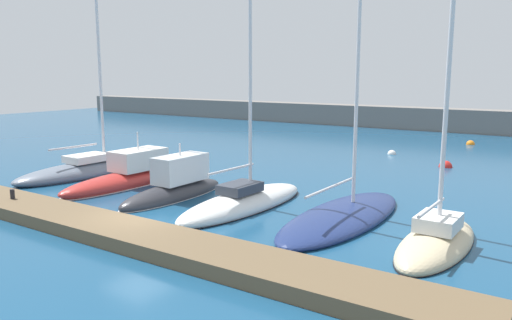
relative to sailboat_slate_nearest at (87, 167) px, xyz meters
name	(u,v)px	position (x,y,z in m)	size (l,w,h in m)	color
ground_plane	(139,228)	(10.71, -5.81, -0.45)	(120.00, 120.00, 0.00)	navy
dock_pier	(113,230)	(10.71, -7.11, -0.19)	(27.40, 2.40, 0.52)	brown
breakwater_seawall	(429,119)	(10.71, 36.93, 0.77)	(108.00, 2.90, 2.44)	slate
sailboat_slate_nearest	(87,167)	(0.00, 0.00, 0.00)	(3.24, 9.64, 20.71)	slate
motorboat_red_second	(130,176)	(4.35, -0.49, 0.05)	(2.27, 8.77, 3.20)	#B72D28
motorboat_charcoal_third	(176,188)	(8.44, -1.19, 0.04)	(1.93, 6.96, 3.13)	#2D2D33
sailboat_white_fourth	(244,202)	(12.47, -0.93, -0.18)	(2.84, 8.75, 13.61)	white
sailboat_navy_fifth	(343,213)	(17.11, -0.15, -0.16)	(3.30, 9.78, 20.05)	navy
sailboat_sand_sixth	(436,241)	(21.34, -1.51, -0.22)	(2.29, 6.55, 10.72)	beige
mooring_buoy_white	(392,154)	(12.98, 18.21, -0.45)	(0.65, 0.65, 0.65)	white
mooring_buoy_red	(445,167)	(17.76, 14.93, -0.45)	(0.87, 0.87, 0.87)	red
mooring_buoy_orange	(470,144)	(16.93, 27.32, -0.45)	(0.73, 0.73, 0.73)	orange
dock_bollard	(12,194)	(3.91, -7.11, 0.29)	(0.20, 0.20, 0.44)	black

